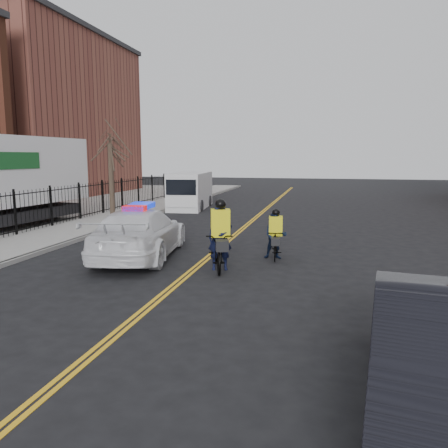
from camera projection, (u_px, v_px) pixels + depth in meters
ground at (187, 275)px, 12.85m from camera, size 120.00×120.00×0.00m
center_line_left at (238, 231)px, 20.56m from camera, size 0.10×60.00×0.01m
center_line_right at (242, 231)px, 20.53m from camera, size 0.10×60.00×0.01m
sidewalk at (96, 224)px, 22.25m from camera, size 3.00×60.00×0.15m
curb at (123, 225)px, 21.91m from camera, size 0.20×60.00×0.15m
iron_fence at (69, 205)px, 22.45m from camera, size 0.12×28.00×2.00m
warehouse_far at (29, 118)px, 40.12m from camera, size 14.00×18.00×14.00m
street_tree at (110, 155)px, 23.67m from camera, size 3.20×3.20×4.80m
police_cruiser at (140, 233)px, 15.05m from camera, size 3.20×6.12×1.85m
dark_sedan at (443, 357)px, 5.74m from camera, size 2.41×5.33×1.70m
cargo_van at (190, 191)px, 29.30m from camera, size 2.65×5.89×2.39m
cyclist_near at (220, 245)px, 13.40m from camera, size 1.41×2.37×2.20m
cyclist_far at (275, 239)px, 14.82m from camera, size 0.83×1.75×1.72m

